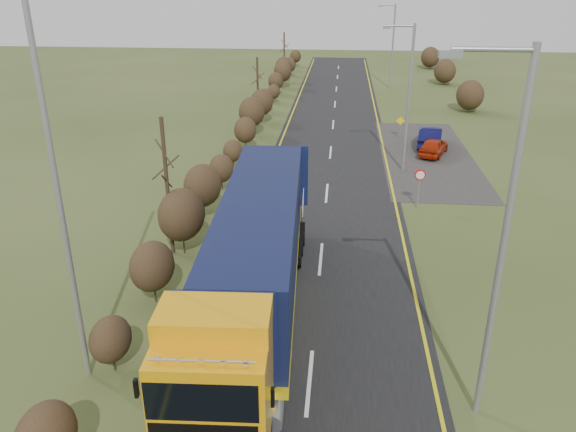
% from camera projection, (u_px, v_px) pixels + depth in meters
% --- Properties ---
extents(ground, '(160.00, 160.00, 0.00)m').
position_uv_depth(ground, '(316.00, 310.00, 20.44)').
color(ground, '#36411C').
rests_on(ground, ground).
extents(road, '(8.00, 120.00, 0.02)m').
position_uv_depth(road, '(326.00, 207.00, 29.60)').
color(road, black).
rests_on(road, ground).
extents(layby, '(6.00, 18.00, 0.02)m').
position_uv_depth(layby, '(426.00, 155.00, 38.18)').
color(layby, '#292624').
rests_on(layby, ground).
extents(lane_markings, '(7.52, 116.00, 0.01)m').
position_uv_depth(lane_markings, '(325.00, 208.00, 29.31)').
color(lane_markings, gold).
rests_on(lane_markings, road).
extents(hedgerow, '(2.24, 102.04, 6.05)m').
position_uv_depth(hedgerow, '(203.00, 188.00, 27.57)').
color(hedgerow, black).
rests_on(hedgerow, ground).
extents(lorry, '(3.23, 15.70, 4.35)m').
position_uv_depth(lorry, '(255.00, 260.00, 18.74)').
color(lorry, black).
rests_on(lorry, ground).
extents(car_red_hatchback, '(2.63, 3.83, 1.21)m').
position_uv_depth(car_red_hatchback, '(434.00, 147.00, 37.96)').
color(car_red_hatchback, '#9D2007').
rests_on(car_red_hatchback, ground).
extents(car_blue_sedan, '(2.30, 4.62, 1.45)m').
position_uv_depth(car_blue_sedan, '(430.00, 137.00, 39.70)').
color(car_blue_sedan, '#090935').
rests_on(car_blue_sedan, ground).
extents(streetlight_near, '(2.10, 0.20, 9.91)m').
position_uv_depth(streetlight_near, '(500.00, 233.00, 13.52)').
color(streetlight_near, gray).
rests_on(streetlight_near, ground).
extents(streetlight_mid, '(1.87, 0.18, 8.77)m').
position_uv_depth(streetlight_mid, '(407.00, 93.00, 33.23)').
color(streetlight_mid, gray).
rests_on(streetlight_mid, ground).
extents(streetlight_far, '(1.84, 0.18, 8.65)m').
position_uv_depth(streetlight_far, '(392.00, 43.00, 59.43)').
color(streetlight_far, gray).
rests_on(streetlight_far, ground).
extents(left_pole, '(0.16, 0.16, 11.35)m').
position_uv_depth(left_pole, '(59.00, 201.00, 14.91)').
color(left_pole, gray).
rests_on(left_pole, ground).
extents(speed_sign, '(0.58, 0.10, 2.11)m').
position_uv_depth(speed_sign, '(420.00, 182.00, 28.91)').
color(speed_sign, gray).
rests_on(speed_sign, ground).
extents(warning_board, '(0.63, 0.11, 1.65)m').
position_uv_depth(warning_board, '(400.00, 125.00, 41.83)').
color(warning_board, gray).
rests_on(warning_board, ground).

